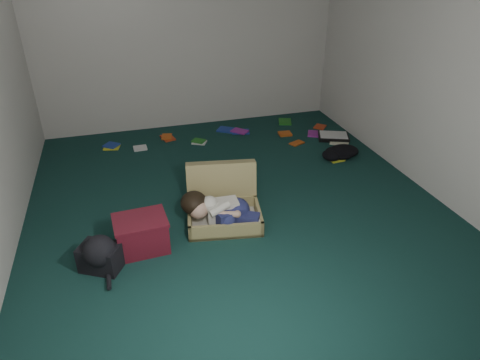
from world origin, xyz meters
TOP-DOWN VIEW (x-y plane):
  - floor at (0.00, 0.00)m, footprint 4.50×4.50m
  - wall_back at (0.00, 2.25)m, footprint 4.50×0.00m
  - wall_front at (0.00, -2.25)m, footprint 4.50×0.00m
  - wall_right at (2.00, 0.00)m, footprint 0.00×4.50m
  - suitcase at (-0.18, -0.19)m, footprint 0.77×0.75m
  - person at (-0.25, -0.35)m, footprint 0.70×0.44m
  - maroon_bin at (-0.96, -0.47)m, footprint 0.46×0.37m
  - backpack at (-1.29, -0.63)m, footprint 0.50×0.47m
  - clothing_pile at (1.49, 0.68)m, footprint 0.50×0.43m
  - paper_tray at (1.70, 1.20)m, footprint 0.48×0.42m
  - book_scatter at (0.65, 1.51)m, footprint 3.06×1.50m

SIDE VIEW (x-z plane):
  - floor at x=0.00m, z-range 0.00..0.00m
  - book_scatter at x=0.65m, z-range 0.00..0.02m
  - paper_tray at x=1.70m, z-range 0.00..0.05m
  - clothing_pile at x=1.49m, z-range 0.00..0.15m
  - backpack at x=-1.29m, z-range 0.00..0.24m
  - suitcase at x=-0.18m, z-range -0.10..0.39m
  - maroon_bin at x=-0.96m, z-range 0.00..0.30m
  - person at x=-0.25m, z-range 0.04..0.34m
  - wall_back at x=0.00m, z-range -0.95..3.55m
  - wall_front at x=0.00m, z-range -0.95..3.55m
  - wall_right at x=2.00m, z-range -0.95..3.55m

